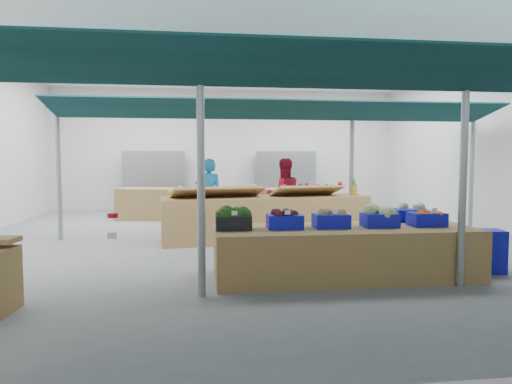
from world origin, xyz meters
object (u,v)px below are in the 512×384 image
Objects in this scene: crate_stack at (484,251)px; vendor_right at (284,195)px; vendor_left at (208,196)px; veg_counter at (345,252)px; fruit_counter at (266,218)px.

crate_stack is 0.37× the size of vendor_right.
crate_stack is 0.37× the size of vendor_left.
veg_counter is 4.37m from vendor_right.
vendor_right is (0.60, 1.10, 0.41)m from fruit_counter.
vendor_right reaches higher than crate_stack.
crate_stack is 5.99m from vendor_left.
veg_counter is 0.86× the size of fruit_counter.
crate_stack is (2.24, 0.04, -0.04)m from veg_counter.
fruit_counter is at bearing 131.56° from vendor_left.
vendor_left is (-1.20, 1.10, 0.41)m from fruit_counter.
vendor_left and vendor_right have the same top height.
vendor_right reaches higher than fruit_counter.
veg_counter is at bearing -83.88° from fruit_counter.
crate_stack is 4.92m from vendor_right.
vendor_left is at bearing 133.86° from crate_stack.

